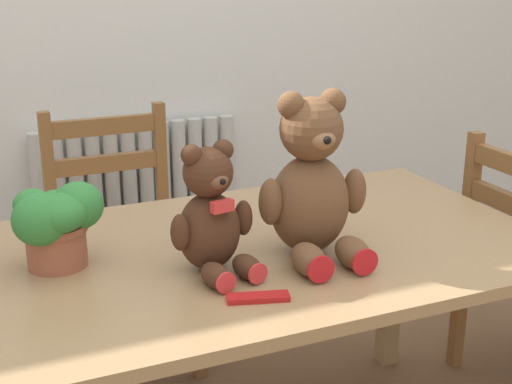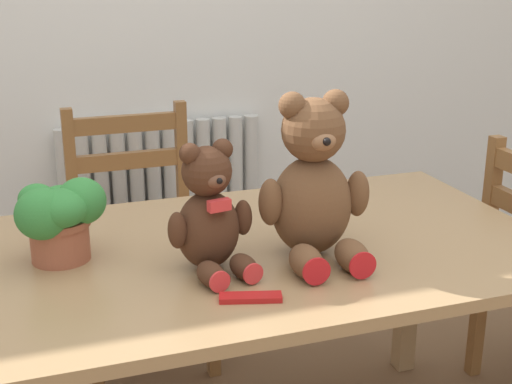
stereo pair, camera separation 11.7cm
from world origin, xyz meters
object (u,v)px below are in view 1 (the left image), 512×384
chocolate_bar (258,298)px  potted_plant (56,221)px  wooden_chair_behind (120,241)px  teddy_bear_right (312,186)px  teddy_bear_left (211,217)px

chocolate_bar → potted_plant: bearing=136.6°
wooden_chair_behind → potted_plant: 0.89m
teddy_bear_right → chocolate_bar: size_ratio=3.01×
teddy_bear_left → teddy_bear_right: bearing=168.9°
teddy_bear_left → wooden_chair_behind: bearing=-99.0°
wooden_chair_behind → teddy_bear_right: (0.27, -0.90, 0.43)m
potted_plant → teddy_bear_right: bearing=-14.9°
wooden_chair_behind → teddy_bear_right: teddy_bear_right is taller
wooden_chair_behind → teddy_bear_right: bearing=106.9°
teddy_bear_right → chocolate_bar: 0.33m
potted_plant → chocolate_bar: (0.35, -0.33, -0.11)m
teddy_bear_left → chocolate_bar: (0.03, -0.18, -0.12)m
wooden_chair_behind → potted_plant: potted_plant is taller
teddy_bear_right → potted_plant: teddy_bear_right is taller
teddy_bear_left → teddy_bear_right: size_ratio=0.76×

